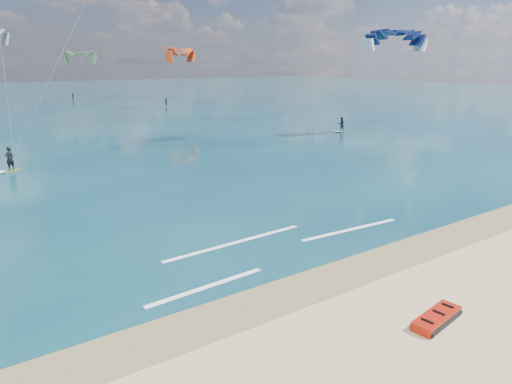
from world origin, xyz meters
The scene contains 7 objects.
ground centered at (0.00, 40.00, 0.00)m, with size 320.00×320.00×0.00m, color tan.
wet_sand_strip centered at (0.00, 3.00, 0.00)m, with size 320.00×2.40×0.01m, color brown.
sea centered at (0.00, 104.00, 0.02)m, with size 320.00×200.00×0.04m, color #0A2E38.
packed_kite_left centered at (1.84, -1.29, 0.00)m, with size 2.32×0.99×0.36m, color #AE1809, non-canonical shape.
kitesurfer_main centered at (-4.94, 27.68, 9.16)m, with size 10.72×7.10×17.56m.
kitesurfer_far centered at (31.25, 28.88, 6.74)m, with size 10.17×6.46×12.94m.
shoreline_foam centered at (0.94, 6.68, 0.04)m, with size 14.35×3.61×0.01m.
Camera 1 is at (-10.38, -8.82, 8.18)m, focal length 32.00 mm.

